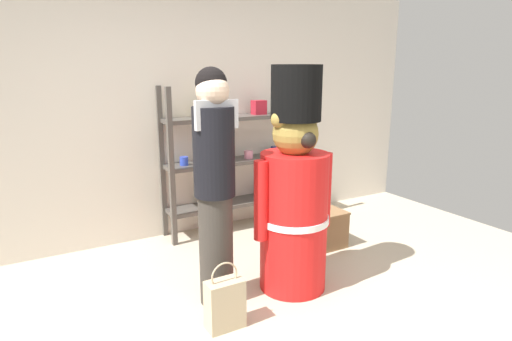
{
  "coord_description": "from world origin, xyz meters",
  "views": [
    {
      "loc": [
        -1.36,
        -2.07,
        1.73
      ],
      "look_at": [
        0.16,
        0.59,
        1.0
      ],
      "focal_mm": 29.92,
      "sensor_mm": 36.0,
      "label": 1
    }
  ],
  "objects_px": {
    "teddy_bear_guard": "(294,196)",
    "shopping_bag": "(225,303)",
    "merchandise_shelf": "(232,158)",
    "display_crate": "(327,229)",
    "person_shopper": "(215,181)"
  },
  "relations": [
    {
      "from": "person_shopper",
      "to": "display_crate",
      "type": "distance_m",
      "value": 1.63
    },
    {
      "from": "teddy_bear_guard",
      "to": "display_crate",
      "type": "relative_size",
      "value": 4.81
    },
    {
      "from": "merchandise_shelf",
      "to": "display_crate",
      "type": "height_order",
      "value": "merchandise_shelf"
    },
    {
      "from": "teddy_bear_guard",
      "to": "person_shopper",
      "type": "relative_size",
      "value": 1.01
    },
    {
      "from": "teddy_bear_guard",
      "to": "shopping_bag",
      "type": "distance_m",
      "value": 0.97
    },
    {
      "from": "teddy_bear_guard",
      "to": "shopping_bag",
      "type": "height_order",
      "value": "teddy_bear_guard"
    },
    {
      "from": "teddy_bear_guard",
      "to": "person_shopper",
      "type": "height_order",
      "value": "teddy_bear_guard"
    },
    {
      "from": "merchandise_shelf",
      "to": "display_crate",
      "type": "relative_size",
      "value": 4.29
    },
    {
      "from": "person_shopper",
      "to": "display_crate",
      "type": "relative_size",
      "value": 4.77
    },
    {
      "from": "person_shopper",
      "to": "display_crate",
      "type": "height_order",
      "value": "person_shopper"
    },
    {
      "from": "merchandise_shelf",
      "to": "teddy_bear_guard",
      "type": "distance_m",
      "value": 1.45
    },
    {
      "from": "display_crate",
      "to": "person_shopper",
      "type": "bearing_deg",
      "value": -163.94
    },
    {
      "from": "merchandise_shelf",
      "to": "shopping_bag",
      "type": "xyz_separation_m",
      "value": [
        -0.91,
        -1.69,
        -0.61
      ]
    },
    {
      "from": "person_shopper",
      "to": "teddy_bear_guard",
      "type": "bearing_deg",
      "value": -8.73
    },
    {
      "from": "merchandise_shelf",
      "to": "display_crate",
      "type": "xyz_separation_m",
      "value": [
        0.57,
        -0.94,
        -0.6
      ]
    }
  ]
}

